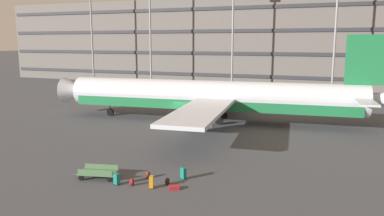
{
  "coord_description": "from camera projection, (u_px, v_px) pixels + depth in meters",
  "views": [
    {
      "loc": [
        16.53,
        -39.24,
        9.49
      ],
      "look_at": [
        3.46,
        -5.12,
        3.0
      ],
      "focal_mm": 35.13,
      "sensor_mm": 36.0,
      "label": 1
    }
  ],
  "objects": [
    {
      "name": "backpack_red",
      "position": [
        132.0,
        182.0,
        24.99
      ],
      "size": [
        0.41,
        0.36,
        0.57
      ],
      "color": "maroon",
      "rests_on": "ground_plane"
    },
    {
      "name": "suitcase_black",
      "position": [
        151.0,
        182.0,
        24.55
      ],
      "size": [
        0.36,
        0.43,
        0.96
      ],
      "color": "orange",
      "rests_on": "ground_plane"
    },
    {
      "name": "light_mast_center_left",
      "position": [
        233.0,
        25.0,
        70.11
      ],
      "size": [
        1.8,
        0.5,
        21.52
      ],
      "color": "gray",
      "rests_on": "ground_plane"
    },
    {
      "name": "terminal_structure",
      "position": [
        259.0,
        42.0,
        84.45
      ],
      "size": [
        125.59,
        15.91,
        18.68
      ],
      "color": "#605B56",
      "rests_on": "ground_plane"
    },
    {
      "name": "suitcase_navy",
      "position": [
        183.0,
        173.0,
        26.15
      ],
      "size": [
        0.48,
        0.43,
        0.98
      ],
      "color": "#147266",
      "rests_on": "ground_plane"
    },
    {
      "name": "backpack_purple",
      "position": [
        167.0,
        181.0,
        25.21
      ],
      "size": [
        0.38,
        0.4,
        0.52
      ],
      "color": "#592619",
      "rests_on": "ground_plane"
    },
    {
      "name": "baggage_cart",
      "position": [
        98.0,
        172.0,
        26.35
      ],
      "size": [
        3.37,
        1.85,
        0.82
      ],
      "color": "#4C724C",
      "rests_on": "ground_plane"
    },
    {
      "name": "backpack_large",
      "position": [
        148.0,
        175.0,
        26.44
      ],
      "size": [
        0.42,
        0.4,
        0.53
      ],
      "color": "#592619",
      "rests_on": "ground_plane"
    },
    {
      "name": "light_mast_left",
      "position": [
        150.0,
        22.0,
        76.03
      ],
      "size": [
        1.8,
        0.5,
        23.37
      ],
      "color": "gray",
      "rests_on": "ground_plane"
    },
    {
      "name": "suitcase_small",
      "position": [
        174.0,
        187.0,
        24.42
      ],
      "size": [
        0.81,
        0.7,
        0.24
      ],
      "color": "#B21E23",
      "rests_on": "ground_plane"
    },
    {
      "name": "suitcase_teal",
      "position": [
        117.0,
        179.0,
        25.15
      ],
      "size": [
        0.47,
        0.4,
        0.97
      ],
      "color": "#147266",
      "rests_on": "ground_plane"
    },
    {
      "name": "light_mast_far_left",
      "position": [
        91.0,
        23.0,
        81.05
      ],
      "size": [
        1.8,
        0.5,
        23.2
      ],
      "color": "gray",
      "rests_on": "ground_plane"
    },
    {
      "name": "light_mast_center_right",
      "position": [
        337.0,
        11.0,
        63.4
      ],
      "size": [
        1.8,
        0.5,
        25.49
      ],
      "color": "gray",
      "rests_on": "ground_plane"
    },
    {
      "name": "ground_plane",
      "position": [
        180.0,
        124.0,
        43.56
      ],
      "size": [
        600.0,
        600.0,
        0.0
      ],
      "primitive_type": "plane",
      "color": "#424449"
    },
    {
      "name": "airliner",
      "position": [
        214.0,
        97.0,
        44.73
      ],
      "size": [
        40.85,
        33.21,
        10.22
      ],
      "color": "silver",
      "rests_on": "ground_plane"
    }
  ]
}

